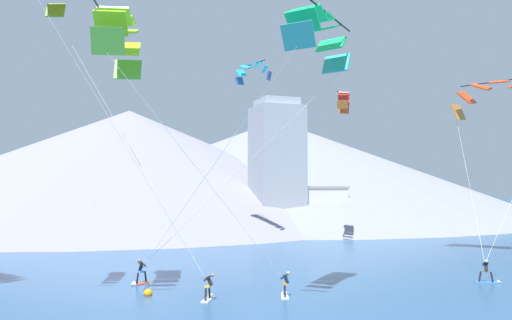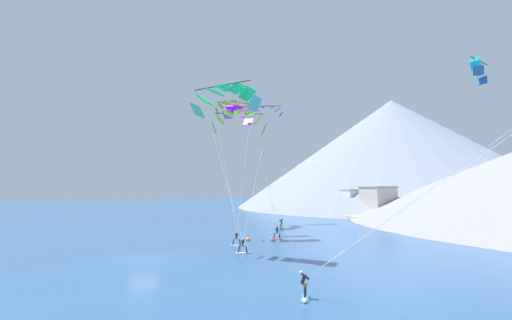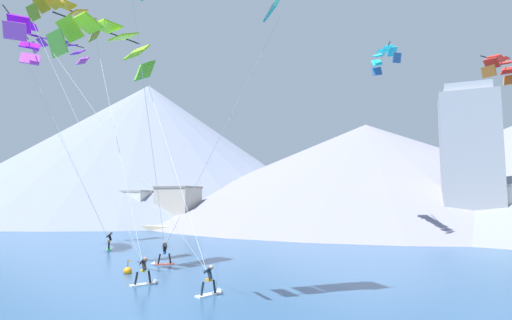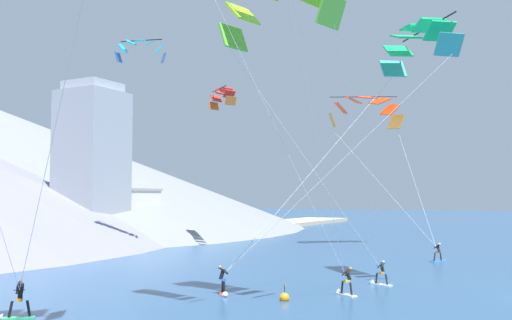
{
  "view_description": "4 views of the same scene",
  "coord_description": "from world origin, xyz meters",
  "px_view_note": "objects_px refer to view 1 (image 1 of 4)",
  "views": [
    {
      "loc": [
        -11.85,
        -19.16,
        6.93
      ],
      "look_at": [
        2.01,
        19.54,
        9.02
      ],
      "focal_mm": 35.0,
      "sensor_mm": 36.0,
      "label": 1
    },
    {
      "loc": [
        35.01,
        -1.04,
        6.8
      ],
      "look_at": [
        -2.14,
        12.14,
        10.02
      ],
      "focal_mm": 24.0,
      "sensor_mm": 36.0,
      "label": 2
    },
    {
      "loc": [
        10.87,
        -8.77,
        4.98
      ],
      "look_at": [
        -0.85,
        19.16,
        7.92
      ],
      "focal_mm": 28.0,
      "sensor_mm": 36.0,
      "label": 3
    },
    {
      "loc": [
        -36.46,
        -0.71,
        5.78
      ],
      "look_at": [
        0.71,
        19.2,
        8.45
      ],
      "focal_mm": 40.0,
      "sensor_mm": 36.0,
      "label": 4
    }
  ],
  "objects_px": {
    "kitesurfer_mid_center": "(139,276)",
    "parafoil_kite_distant_low_drift": "(253,70)",
    "parafoil_kite_distant_high_outer": "(344,100)",
    "parafoil_kite_far_right": "(119,37)",
    "parafoil_kite_mid_center": "(317,34)",
    "race_marker_buoy": "(148,293)",
    "kitesurfer_far_right": "(285,289)",
    "kitesurfer_near_trail": "(489,276)",
    "parafoil_kite_near_trail": "(500,95)",
    "kitesurfer_far_left": "(209,291)"
  },
  "relations": [
    {
      "from": "parafoil_kite_mid_center",
      "to": "kitesurfer_far_left",
      "type": "bearing_deg",
      "value": 151.33
    },
    {
      "from": "kitesurfer_near_trail",
      "to": "parafoil_kite_near_trail",
      "type": "bearing_deg",
      "value": 40.55
    },
    {
      "from": "kitesurfer_mid_center",
      "to": "parafoil_kite_distant_high_outer",
      "type": "height_order",
      "value": "parafoil_kite_distant_high_outer"
    },
    {
      "from": "parafoil_kite_near_trail",
      "to": "parafoil_kite_mid_center",
      "type": "relative_size",
      "value": 1.03
    },
    {
      "from": "parafoil_kite_far_right",
      "to": "parafoil_kite_distant_low_drift",
      "type": "xyz_separation_m",
      "value": [
        16.98,
        23.5,
        4.4
      ]
    },
    {
      "from": "parafoil_kite_distant_low_drift",
      "to": "race_marker_buoy",
      "type": "distance_m",
      "value": 34.06
    },
    {
      "from": "parafoil_kite_near_trail",
      "to": "kitesurfer_near_trail",
      "type": "bearing_deg",
      "value": -139.45
    },
    {
      "from": "kitesurfer_near_trail",
      "to": "parafoil_kite_distant_low_drift",
      "type": "bearing_deg",
      "value": 107.3
    },
    {
      "from": "parafoil_kite_far_right",
      "to": "kitesurfer_mid_center",
      "type": "bearing_deg",
      "value": 67.37
    },
    {
      "from": "kitesurfer_far_left",
      "to": "parafoil_kite_distant_low_drift",
      "type": "bearing_deg",
      "value": 65.23
    },
    {
      "from": "kitesurfer_far_right",
      "to": "race_marker_buoy",
      "type": "bearing_deg",
      "value": 159.6
    },
    {
      "from": "kitesurfer_near_trail",
      "to": "parafoil_kite_far_right",
      "type": "height_order",
      "value": "parafoil_kite_far_right"
    },
    {
      "from": "parafoil_kite_distant_high_outer",
      "to": "race_marker_buoy",
      "type": "height_order",
      "value": "parafoil_kite_distant_high_outer"
    },
    {
      "from": "parafoil_kite_distant_high_outer",
      "to": "parafoil_kite_far_right",
      "type": "bearing_deg",
      "value": -143.4
    },
    {
      "from": "parafoil_kite_near_trail",
      "to": "parafoil_kite_distant_high_outer",
      "type": "relative_size",
      "value": 3.52
    },
    {
      "from": "parafoil_kite_near_trail",
      "to": "parafoil_kite_distant_low_drift",
      "type": "xyz_separation_m",
      "value": [
        -20.31,
        16.71,
        4.51
      ]
    },
    {
      "from": "parafoil_kite_near_trail",
      "to": "race_marker_buoy",
      "type": "distance_m",
      "value": 39.16
    },
    {
      "from": "parafoil_kite_near_trail",
      "to": "parafoil_kite_distant_high_outer",
      "type": "xyz_separation_m",
      "value": [
        -9.96,
        13.51,
        1.06
      ]
    },
    {
      "from": "kitesurfer_mid_center",
      "to": "parafoil_kite_mid_center",
      "type": "xyz_separation_m",
      "value": [
        9.29,
        -9.4,
        15.51
      ]
    },
    {
      "from": "kitesurfer_far_left",
      "to": "parafoil_kite_mid_center",
      "type": "xyz_separation_m",
      "value": [
        5.82,
        -3.18,
        15.56
      ]
    },
    {
      "from": "kitesurfer_far_left",
      "to": "parafoil_kite_mid_center",
      "type": "height_order",
      "value": "parafoil_kite_mid_center"
    },
    {
      "from": "kitesurfer_near_trail",
      "to": "parafoil_kite_near_trail",
      "type": "height_order",
      "value": "parafoil_kite_near_trail"
    },
    {
      "from": "kitesurfer_mid_center",
      "to": "parafoil_kite_distant_low_drift",
      "type": "distance_m",
      "value": 31.38
    },
    {
      "from": "kitesurfer_mid_center",
      "to": "parafoil_kite_distant_high_outer",
      "type": "xyz_separation_m",
      "value": [
        25.43,
        15.74,
        16.51
      ]
    },
    {
      "from": "parafoil_kite_mid_center",
      "to": "parafoil_kite_distant_high_outer",
      "type": "distance_m",
      "value": 29.9
    },
    {
      "from": "kitesurfer_near_trail",
      "to": "kitesurfer_mid_center",
      "type": "relative_size",
      "value": 0.98
    },
    {
      "from": "race_marker_buoy",
      "to": "kitesurfer_mid_center",
      "type": "bearing_deg",
      "value": 91.49
    },
    {
      "from": "kitesurfer_near_trail",
      "to": "kitesurfer_mid_center",
      "type": "bearing_deg",
      "value": 161.24
    },
    {
      "from": "kitesurfer_mid_center",
      "to": "parafoil_kite_distant_high_outer",
      "type": "relative_size",
      "value": 0.39
    },
    {
      "from": "kitesurfer_far_right",
      "to": "parafoil_kite_distant_high_outer",
      "type": "xyz_separation_m",
      "value": [
        17.25,
        22.65,
        16.61
      ]
    },
    {
      "from": "kitesurfer_near_trail",
      "to": "parafoil_kite_distant_low_drift",
      "type": "height_order",
      "value": "parafoil_kite_distant_low_drift"
    },
    {
      "from": "kitesurfer_far_right",
      "to": "parafoil_kite_mid_center",
      "type": "height_order",
      "value": "parafoil_kite_mid_center"
    },
    {
      "from": "parafoil_kite_far_right",
      "to": "parafoil_kite_distant_high_outer",
      "type": "relative_size",
      "value": 3.47
    },
    {
      "from": "parafoil_kite_near_trail",
      "to": "race_marker_buoy",
      "type": "height_order",
      "value": "parafoil_kite_near_trail"
    },
    {
      "from": "kitesurfer_near_trail",
      "to": "race_marker_buoy",
      "type": "bearing_deg",
      "value": 170.12
    },
    {
      "from": "kitesurfer_far_right",
      "to": "parafoil_kite_far_right",
      "type": "height_order",
      "value": "parafoil_kite_far_right"
    },
    {
      "from": "kitesurfer_far_left",
      "to": "kitesurfer_far_right",
      "type": "distance_m",
      "value": 4.76
    },
    {
      "from": "kitesurfer_mid_center",
      "to": "parafoil_kite_far_right",
      "type": "relative_size",
      "value": 0.11
    },
    {
      "from": "parafoil_kite_near_trail",
      "to": "parafoil_kite_distant_high_outer",
      "type": "bearing_deg",
      "value": 126.4
    },
    {
      "from": "kitesurfer_far_left",
      "to": "kitesurfer_far_right",
      "type": "bearing_deg",
      "value": -8.3
    },
    {
      "from": "race_marker_buoy",
      "to": "parafoil_kite_far_right",
      "type": "bearing_deg",
      "value": -161.88
    },
    {
      "from": "kitesurfer_mid_center",
      "to": "race_marker_buoy",
      "type": "height_order",
      "value": "kitesurfer_mid_center"
    },
    {
      "from": "kitesurfer_near_trail",
      "to": "kitesurfer_mid_center",
      "type": "height_order",
      "value": "kitesurfer_mid_center"
    },
    {
      "from": "kitesurfer_far_left",
      "to": "kitesurfer_far_right",
      "type": "height_order",
      "value": "kitesurfer_far_left"
    },
    {
      "from": "parafoil_kite_far_right",
      "to": "kitesurfer_far_right",
      "type": "bearing_deg",
      "value": -13.13
    },
    {
      "from": "parafoil_kite_near_trail",
      "to": "parafoil_kite_far_right",
      "type": "height_order",
      "value": "parafoil_kite_near_trail"
    },
    {
      "from": "parafoil_kite_far_right",
      "to": "parafoil_kite_mid_center",
      "type": "bearing_deg",
      "value": -23.42
    },
    {
      "from": "kitesurfer_far_left",
      "to": "race_marker_buoy",
      "type": "relative_size",
      "value": 1.67
    },
    {
      "from": "kitesurfer_mid_center",
      "to": "parafoil_kite_near_trail",
      "type": "bearing_deg",
      "value": 3.61
    },
    {
      "from": "kitesurfer_mid_center",
      "to": "parafoil_kite_distant_high_outer",
      "type": "distance_m",
      "value": 34.17
    }
  ]
}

